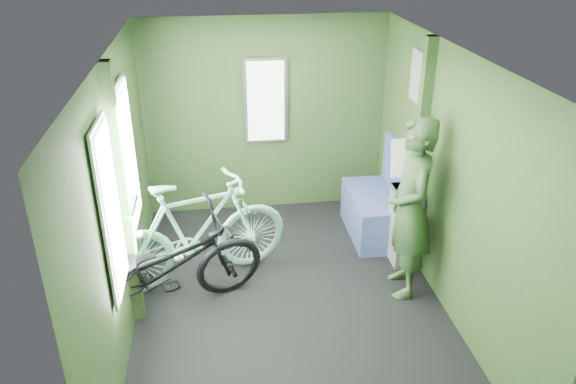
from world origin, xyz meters
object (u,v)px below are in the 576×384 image
(bicycle_black, at_px, (168,314))
(bench_seat, at_px, (377,209))
(waste_box, at_px, (404,226))
(bicycle_mint, at_px, (200,281))
(passenger, at_px, (410,209))

(bicycle_black, distance_m, bench_seat, 2.57)
(bench_seat, bearing_deg, waste_box, -78.64)
(bicycle_black, xyz_separation_m, waste_box, (2.38, 0.58, 0.41))
(bicycle_black, height_order, bicycle_mint, bicycle_mint)
(waste_box, xyz_separation_m, bench_seat, (-0.11, 0.58, -0.11))
(bicycle_mint, xyz_separation_m, passenger, (1.94, -0.39, 0.87))
(bicycle_black, relative_size, bench_seat, 1.81)
(waste_box, bearing_deg, bench_seat, 100.90)
(bicycle_black, relative_size, bicycle_mint, 1.02)
(waste_box, bearing_deg, bicycle_mint, -177.61)
(bicycle_mint, bearing_deg, bicycle_black, 131.12)
(bicycle_mint, height_order, bench_seat, bench_seat)
(bicycle_black, height_order, waste_box, waste_box)
(bicycle_black, distance_m, passenger, 2.40)
(bicycle_black, bearing_deg, passenger, -107.25)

